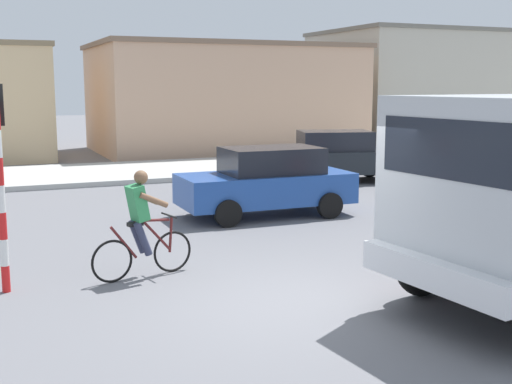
% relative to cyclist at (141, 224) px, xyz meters
% --- Properties ---
extents(ground_plane, '(120.00, 120.00, 0.00)m').
position_rel_cyclist_xyz_m(ground_plane, '(1.67, -2.19, -0.86)').
color(ground_plane, slate).
extents(sidewalk_far, '(80.00, 5.00, 0.16)m').
position_rel_cyclist_xyz_m(sidewalk_far, '(1.67, 12.29, -0.78)').
color(sidewalk_far, '#ADADA8').
rests_on(sidewalk_far, ground).
extents(cyclist, '(1.70, 0.57, 1.72)m').
position_rel_cyclist_xyz_m(cyclist, '(0.00, 0.00, 0.00)').
color(cyclist, black).
rests_on(cyclist, ground).
extents(car_red_near, '(4.02, 1.91, 1.60)m').
position_rel_cyclist_xyz_m(car_red_near, '(3.87, 3.83, -0.05)').
color(car_red_near, '#234C9E').
rests_on(car_red_near, ground).
extents(car_white_mid, '(4.31, 2.70, 1.60)m').
position_rel_cyclist_xyz_m(car_white_mid, '(8.17, 8.03, -0.05)').
color(car_white_mid, '#1E2328').
rests_on(car_white_mid, ground).
extents(building_corner_right, '(11.70, 7.62, 4.83)m').
position_rel_cyclist_xyz_m(building_corner_right, '(8.40, 19.09, 1.56)').
color(building_corner_right, tan).
rests_on(building_corner_right, ground).
extents(building_set_back, '(9.53, 7.72, 5.87)m').
position_rel_cyclist_xyz_m(building_set_back, '(19.90, 20.42, 2.07)').
color(building_set_back, '#B2AD9E').
rests_on(building_set_back, ground).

